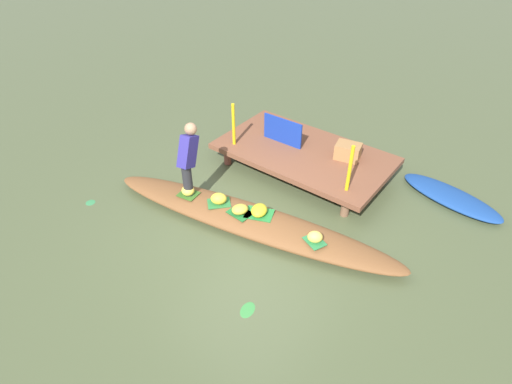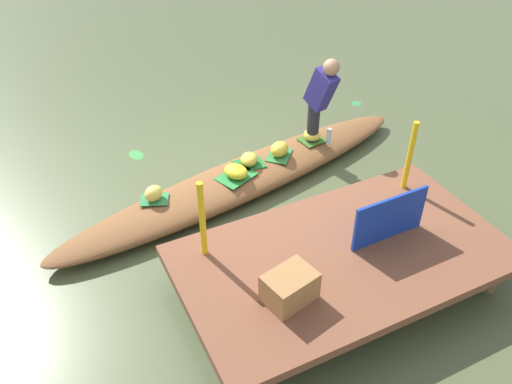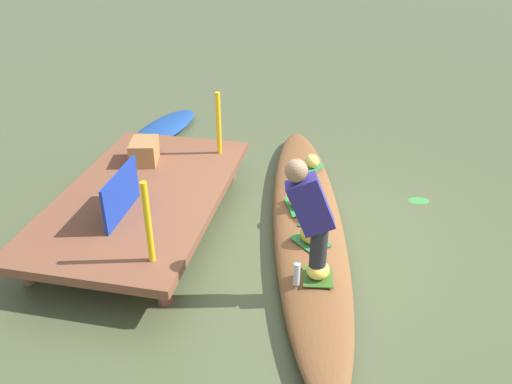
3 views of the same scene
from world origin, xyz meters
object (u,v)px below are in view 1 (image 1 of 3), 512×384
(banana_bunch_1, at_px, (219,199))
(banana_bunch_2, at_px, (315,237))
(moored_boat, at_px, (451,197))
(water_bottle, at_px, (190,181))
(vendor_person, at_px, (188,157))
(market_banner, at_px, (283,131))
(banana_bunch_3, at_px, (240,209))
(vendor_boat, at_px, (249,220))
(banana_bunch_0, at_px, (259,210))
(banana_bunch_4, at_px, (188,190))
(produce_crate, at_px, (348,151))

(banana_bunch_1, height_order, banana_bunch_2, banana_bunch_1)
(moored_boat, xyz_separation_m, water_bottle, (-3.64, -2.69, 0.29))
(banana_bunch_2, height_order, vendor_person, vendor_person)
(water_bottle, distance_m, market_banner, 2.05)
(moored_boat, relative_size, banana_bunch_3, 6.84)
(moored_boat, xyz_separation_m, market_banner, (-3.07, -0.74, 0.59))
(banana_bunch_1, xyz_separation_m, banana_bunch_2, (1.71, 0.18, -0.00))
(vendor_boat, height_order, banana_bunch_0, banana_bunch_0)
(banana_bunch_1, xyz_separation_m, water_bottle, (-0.70, 0.05, 0.02))
(vendor_boat, distance_m, banana_bunch_0, 0.26)
(banana_bunch_3, relative_size, vendor_person, 0.22)
(moored_boat, xyz_separation_m, banana_bunch_4, (-3.50, -2.87, 0.26))
(banana_bunch_4, distance_m, water_bottle, 0.23)
(banana_bunch_3, distance_m, water_bottle, 1.14)
(vendor_boat, xyz_separation_m, banana_bunch_0, (0.13, 0.09, 0.21))
(banana_bunch_0, relative_size, banana_bunch_1, 1.19)
(banana_bunch_0, bearing_deg, produce_crate, 78.20)
(moored_boat, distance_m, vendor_person, 4.56)
(banana_bunch_4, relative_size, vendor_person, 0.18)
(banana_bunch_3, xyz_separation_m, water_bottle, (-1.14, 0.03, 0.04))
(banana_bunch_2, relative_size, water_bottle, 0.96)
(moored_boat, bearing_deg, produce_crate, -154.45)
(vendor_person, bearing_deg, market_banner, 77.62)
(vendor_person, bearing_deg, vendor_boat, 6.24)
(banana_bunch_2, xyz_separation_m, water_bottle, (-2.41, -0.13, 0.02))
(banana_bunch_2, bearing_deg, moored_boat, 64.36)
(banana_bunch_4, height_order, market_banner, market_banner)
(banana_bunch_0, distance_m, banana_bunch_1, 0.71)
(banana_bunch_2, bearing_deg, banana_bunch_1, -173.98)
(market_banner, bearing_deg, banana_bunch_0, -66.69)
(banana_bunch_4, bearing_deg, moored_boat, 39.37)
(banana_bunch_0, distance_m, vendor_person, 1.42)
(banana_bunch_3, relative_size, banana_bunch_4, 1.17)
(moored_boat, relative_size, market_banner, 2.16)
(moored_boat, height_order, market_banner, market_banner)
(banana_bunch_2, relative_size, banana_bunch_4, 1.00)
(banana_bunch_0, bearing_deg, banana_bunch_3, -146.67)
(vendor_boat, bearing_deg, vendor_person, 175.37)
(vendor_person, bearing_deg, water_bottle, 147.46)
(banana_bunch_1, xyz_separation_m, vendor_person, (-0.58, -0.03, 0.60))
(market_banner, bearing_deg, moored_boat, 12.64)
(banana_bunch_0, bearing_deg, market_banner, 114.26)
(banana_bunch_2, distance_m, banana_bunch_3, 1.29)
(water_bottle, bearing_deg, banana_bunch_4, -52.69)
(banana_bunch_2, bearing_deg, banana_bunch_0, 179.93)
(banana_bunch_0, distance_m, banana_bunch_3, 0.30)
(banana_bunch_3, height_order, banana_bunch_4, banana_bunch_4)
(banana_bunch_2, height_order, water_bottle, water_bottle)
(banana_bunch_2, bearing_deg, market_banner, 135.37)
(water_bottle, bearing_deg, banana_bunch_0, 5.46)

